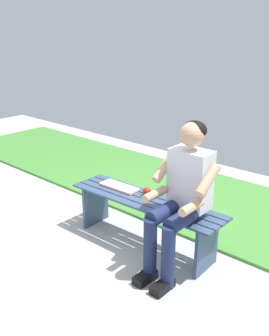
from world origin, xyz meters
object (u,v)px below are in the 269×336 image
apple (147,192)px  book_open (119,187)px  person_seated (181,193)px  bench_near (145,211)px

apple → book_open: 0.32m
person_seated → apple: (0.51, -0.18, -0.19)m
bench_near → book_open: size_ratio=3.77×
person_seated → book_open: person_seated is taller
person_seated → book_open: bearing=-9.4°
bench_near → book_open: bearing=-5.4°
book_open → bench_near: bearing=172.9°
bench_near → book_open: 0.39m
bench_near → apple: apple is taller
person_seated → apple: person_seated is taller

